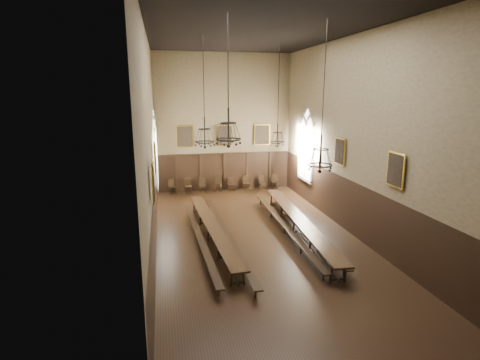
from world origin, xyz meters
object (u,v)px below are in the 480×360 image
object	(u,v)px
table_left	(213,233)
chandelier_front_left	(229,131)
bench_left_inner	(226,235)
chair_2	(202,188)
chandelier_front_right	(320,157)
chair_3	(218,187)
chair_7	(275,184)
chair_1	(188,189)
chair_4	(231,187)
bench_right_inner	(284,228)
bench_left_outer	(200,239)
chandelier_back_right	(278,135)
table_right	(298,226)
chandelier_back_left	(205,136)
bench_right_outer	(306,227)
chair_6	(262,185)
chair_0	(172,189)
chair_5	(246,185)

from	to	relation	value
table_left	chandelier_front_left	distance (m)	5.71
bench_left_inner	chair_2	xyz separation A→B (m)	(-0.10, 8.73, -0.03)
chandelier_front_right	chair_3	bearing A→B (deg)	101.68
chair_3	chandelier_front_right	xyz separation A→B (m)	(2.30, -11.13, 3.84)
bench_left_inner	chair_7	distance (m)	9.99
chair_1	chair_2	distance (m)	0.97
chair_4	chair_3	bearing A→B (deg)	179.13
bench_left_inner	chair_3	size ratio (longest dim) A/B	10.47
bench_right_inner	chandelier_front_right	world-z (taller)	chandelier_front_right
bench_right_inner	bench_left_outer	bearing A→B (deg)	-172.63
chair_2	chandelier_back_right	bearing A→B (deg)	-55.44
chandelier_back_right	chair_1	bearing A→B (deg)	127.89
table_right	table_left	bearing A→B (deg)	179.16
chair_3	bench_left_inner	bearing A→B (deg)	-78.51
chandelier_front_left	chandelier_back_left	bearing A→B (deg)	92.75
bench_left_outer	bench_left_inner	bearing A→B (deg)	6.40
bench_right_outer	chandelier_front_right	bearing A→B (deg)	-103.62
chair_1	chair_4	xyz separation A→B (m)	(2.92, -0.02, -0.02)
chair_1	chandelier_back_left	xyz separation A→B (m)	(0.48, -6.34, 4.19)
table_left	chair_1	xyz separation A→B (m)	(-0.52, 8.45, -0.08)
bench_left_outer	chair_1	world-z (taller)	chair_1
bench_right_inner	chair_4	world-z (taller)	chair_4
chair_4	chandelier_back_right	world-z (taller)	chandelier_back_right
chair_4	chair_6	size ratio (longest dim) A/B	0.98
table_right	chair_3	world-z (taller)	chair_3
table_right	chair_1	bearing A→B (deg)	118.12
chair_0	chandelier_front_left	bearing A→B (deg)	-100.33
bench_right_inner	chandelier_front_right	distance (m)	4.82
table_right	chair_5	bearing A→B (deg)	93.79
bench_left_inner	chandelier_front_left	distance (m)	5.65
table_right	chair_5	size ratio (longest dim) A/B	10.86
chair_4	bench_right_inner	bearing A→B (deg)	-84.42
chair_2	chandelier_back_left	bearing A→B (deg)	-90.71
chandelier_back_left	chandelier_front_right	distance (m)	6.15
chair_5	chandelier_back_left	xyz separation A→B (m)	(-3.50, -6.40, 4.19)
chair_2	chandelier_back_right	xyz separation A→B (m)	(3.38, -5.64, 4.09)
chair_6	chandelier_front_right	bearing A→B (deg)	-101.22
chair_2	chair_5	distance (m)	3.01
chair_1	chandelier_back_left	world-z (taller)	chandelier_back_left
bench_left_inner	chair_2	world-z (taller)	chair_2
bench_right_outer	chair_4	bearing A→B (deg)	103.83
chandelier_back_left	chandelier_back_right	bearing A→B (deg)	11.14
bench_left_outer	chair_3	xyz separation A→B (m)	(2.11, 8.78, 0.03)
chair_6	chandelier_back_right	size ratio (longest dim) A/B	0.18
bench_left_outer	chair_5	distance (m)	9.76
bench_left_outer	chair_2	size ratio (longest dim) A/B	10.61
bench_left_inner	chandelier_back_left	world-z (taller)	chandelier_back_left
bench_left_outer	chair_2	xyz separation A→B (m)	(1.08, 8.86, -0.00)
chandelier_back_left	bench_right_outer	bearing A→B (deg)	-24.19
bench_left_outer	chair_1	size ratio (longest dim) A/B	9.91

